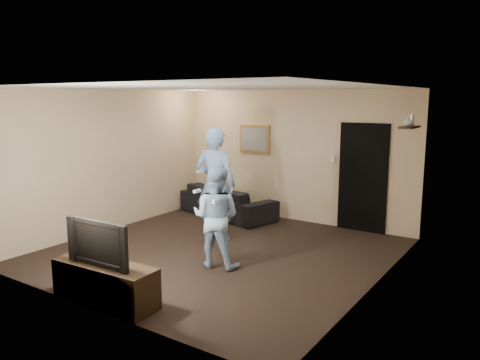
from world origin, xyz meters
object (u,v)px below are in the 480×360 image
Objects in this scene: tv_console at (105,283)px; wii_player_left at (215,184)px; television at (103,242)px; wii_player_right at (216,217)px; sofa at (228,201)px.

wii_player_left is (-0.46, 2.83, 0.73)m from tv_console.
wii_player_right is at bearing 76.07° from television.
wii_player_right is (0.81, -1.08, -0.24)m from wii_player_left.
tv_console is 0.70× the size of wii_player_left.
wii_player_left is 1.37m from wii_player_right.
sofa is 1.59× the size of tv_console.
television is (1.24, -4.28, 0.45)m from sofa.
tv_console is (1.24, -4.28, -0.07)m from sofa.
television is at bearing 119.68° from sofa.
tv_console is at bearing -80.72° from wii_player_left.
wii_player_left is at bearing 96.54° from tv_console.
wii_player_right is (0.35, 1.75, -0.03)m from television.
sofa is at bearing 103.39° from tv_console.
television is 2.88m from wii_player_left.
television is 0.49× the size of wii_player_left.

